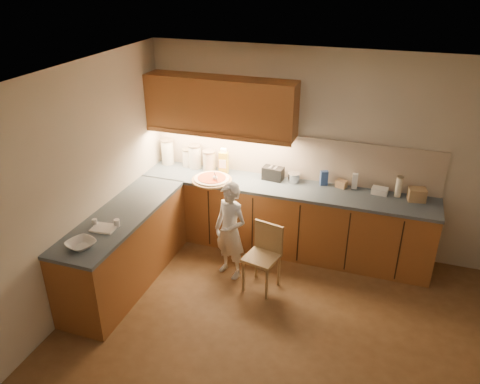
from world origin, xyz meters
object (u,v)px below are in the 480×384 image
at_px(toaster, 273,173).
at_px(pizza_on_board, 212,179).
at_px(oil_jug, 224,162).
at_px(wooden_chair, 264,252).
at_px(child, 230,231).

bearing_deg(toaster, pizza_on_board, -152.11).
height_order(pizza_on_board, oil_jug, oil_jug).
bearing_deg(toaster, wooden_chair, -73.73).
bearing_deg(toaster, oil_jug, -172.82).
xyz_separation_m(child, wooden_chair, (0.45, -0.09, -0.15)).
bearing_deg(child, oil_jug, 137.03).
bearing_deg(pizza_on_board, toaster, 22.15).
bearing_deg(toaster, child, -100.17).
bearing_deg(oil_jug, wooden_chair, -48.84).
bearing_deg(pizza_on_board, child, -52.53).
xyz_separation_m(pizza_on_board, oil_jug, (0.06, 0.28, 0.14)).
distance_m(child, wooden_chair, 0.48).
distance_m(oil_jug, toaster, 0.68).
bearing_deg(oil_jug, child, -65.21).
xyz_separation_m(child, oil_jug, (-0.42, 0.90, 0.47)).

